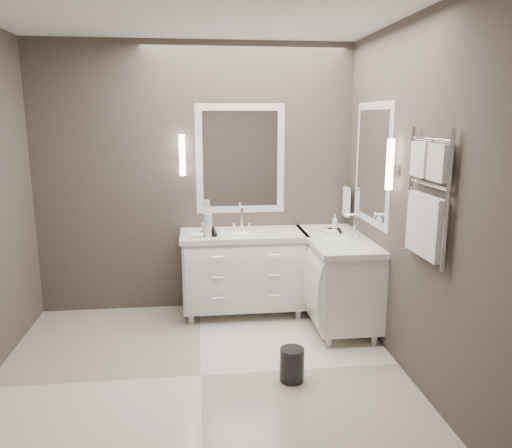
{
  "coord_description": "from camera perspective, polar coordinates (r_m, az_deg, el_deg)",
  "views": [
    {
      "loc": [
        0.01,
        -3.57,
        1.96
      ],
      "look_at": [
        0.52,
        0.7,
        1.04
      ],
      "focal_mm": 35.0,
      "sensor_mm": 36.0,
      "label": 1
    }
  ],
  "objects": [
    {
      "name": "wall_front",
      "position": [
        2.15,
        -6.82,
        -4.56
      ],
      "size": [
        3.2,
        0.01,
        2.7
      ],
      "primitive_type": "cube",
      "color": "#473E39",
      "rests_on": "floor"
    },
    {
      "name": "vanity_right",
      "position": [
        4.89,
        9.22,
        -5.69
      ],
      "size": [
        0.59,
        1.24,
        0.97
      ],
      "color": "white",
      "rests_on": "floor"
    },
    {
      "name": "waste_bin",
      "position": [
        3.93,
        4.13,
        -15.74
      ],
      "size": [
        0.19,
        0.19,
        0.26
      ],
      "primitive_type": "cylinder",
      "rotation": [
        0.0,
        0.0,
        -0.04
      ],
      "color": "black",
      "rests_on": "floor"
    },
    {
      "name": "sconce_right",
      "position": [
        4.1,
        15.06,
        6.48
      ],
      "size": [
        0.06,
        0.06,
        0.4
      ],
      "color": "white",
      "rests_on": "wall_right"
    },
    {
      "name": "sconce_back",
      "position": [
        5.01,
        -8.43,
        7.71
      ],
      "size": [
        0.06,
        0.06,
        0.4
      ],
      "color": "white",
      "rests_on": "wall_back"
    },
    {
      "name": "wall_right",
      "position": [
        3.96,
        17.12,
        2.63
      ],
      "size": [
        0.01,
        3.0,
        2.7
      ],
      "primitive_type": "cube",
      "color": "#473E39",
      "rests_on": "floor"
    },
    {
      "name": "amenity_tray_back",
      "position": [
        4.82,
        -5.53,
        -1.17
      ],
      "size": [
        0.19,
        0.14,
        0.03
      ],
      "primitive_type": "cube",
      "rotation": [
        0.0,
        0.0,
        -0.06
      ],
      "color": "black",
      "rests_on": "vanity_back"
    },
    {
      "name": "water_bottle",
      "position": [
        4.75,
        -5.52,
        -0.16
      ],
      "size": [
        0.09,
        0.09,
        0.22
      ],
      "primitive_type": "cylinder",
      "rotation": [
        0.0,
        0.0,
        -0.17
      ],
      "color": "silver",
      "rests_on": "vanity_back"
    },
    {
      "name": "towel_ladder",
      "position": [
        3.57,
        18.91,
        2.22
      ],
      "size": [
        0.06,
        0.58,
        0.9
      ],
      "color": "white",
      "rests_on": "wall_right"
    },
    {
      "name": "wall_back",
      "position": [
        5.11,
        -6.86,
        5.11
      ],
      "size": [
        3.2,
        0.01,
        2.7
      ],
      "primitive_type": "cube",
      "color": "#473E39",
      "rests_on": "floor"
    },
    {
      "name": "soap_bottle_c",
      "position": [
        5.0,
        9.0,
        0.24
      ],
      "size": [
        0.07,
        0.07,
        0.15
      ],
      "primitive_type": "imported",
      "rotation": [
        0.0,
        0.0,
        -0.34
      ],
      "color": "white",
      "rests_on": "amenity_tray_right"
    },
    {
      "name": "mirror_back",
      "position": [
        5.09,
        -1.8,
        7.42
      ],
      "size": [
        0.9,
        0.02,
        1.1
      ],
      "color": "white",
      "rests_on": "wall_back"
    },
    {
      "name": "soap_bottle_a",
      "position": [
        4.82,
        -5.91,
        -0.2
      ],
      "size": [
        0.06,
        0.06,
        0.13
      ],
      "primitive_type": "imported",
      "rotation": [
        0.0,
        0.0,
        -0.01
      ],
      "color": "white",
      "rests_on": "amenity_tray_back"
    },
    {
      "name": "amenity_tray_right",
      "position": [
        5.02,
        8.97,
        -0.74
      ],
      "size": [
        0.15,
        0.18,
        0.02
      ],
      "primitive_type": "cube",
      "rotation": [
        0.0,
        0.0,
        -0.15
      ],
      "color": "black",
      "rests_on": "vanity_right"
    },
    {
      "name": "towel_bar_corner",
      "position": [
        5.23,
        10.31,
        2.56
      ],
      "size": [
        0.03,
        0.22,
        0.3
      ],
      "color": "white",
      "rests_on": "wall_right"
    },
    {
      "name": "soap_bottle_b",
      "position": [
        4.78,
        -5.18,
        -0.45
      ],
      "size": [
        0.1,
        0.1,
        0.11
      ],
      "primitive_type": "imported",
      "rotation": [
        0.0,
        0.0,
        -0.23
      ],
      "color": "black",
      "rests_on": "amenity_tray_back"
    },
    {
      "name": "floor",
      "position": [
        4.08,
        -6.35,
        -16.88
      ],
      "size": [
        3.2,
        3.0,
        0.01
      ],
      "primitive_type": "cube",
      "color": "white",
      "rests_on": "ground"
    },
    {
      "name": "mirror_right",
      "position": [
        4.66,
        13.13,
        6.69
      ],
      "size": [
        0.02,
        0.9,
        1.1
      ],
      "color": "white",
      "rests_on": "wall_right"
    },
    {
      "name": "vanity_back",
      "position": [
        5.03,
        -1.46,
        -4.99
      ],
      "size": [
        1.24,
        0.59,
        0.97
      ],
      "color": "white",
      "rests_on": "floor"
    },
    {
      "name": "ceiling",
      "position": [
        3.64,
        -7.43,
        23.73
      ],
      "size": [
        3.2,
        3.0,
        0.01
      ],
      "primitive_type": "cube",
      "color": "white",
      "rests_on": "wall_back"
    }
  ]
}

